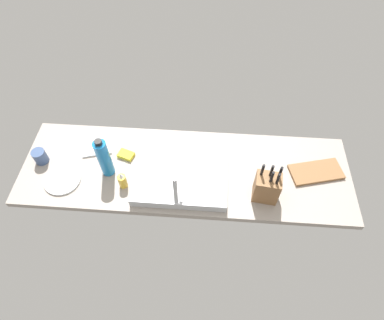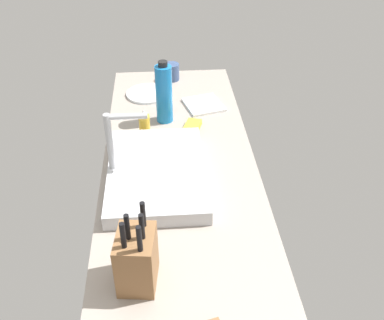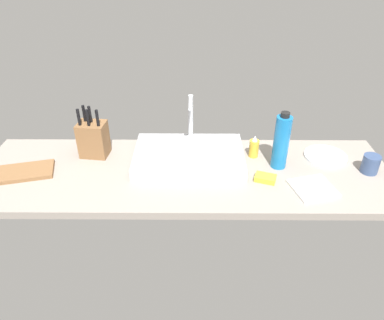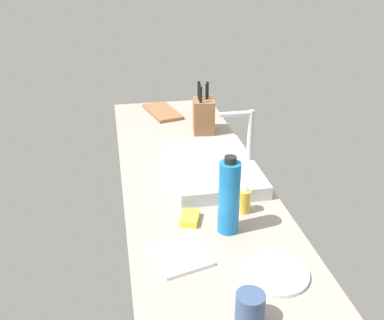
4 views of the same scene
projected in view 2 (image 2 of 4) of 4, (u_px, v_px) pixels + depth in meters
countertop_slab at (181, 185)px, 163.50cm from camera, size 188.89×58.27×3.50cm
sink_basin at (157, 173)px, 161.87cm from camera, size 51.37×34.68×5.37cm
faucet at (115, 142)px, 153.92cm from camera, size 5.50×14.61×27.11cm
knife_block at (137, 259)px, 120.70cm from camera, size 14.03×11.63×24.98cm
soap_bottle at (144, 124)px, 185.71cm from camera, size 4.66×4.66×11.41cm
water_bottle at (164, 94)px, 189.87cm from camera, size 7.12×7.12×27.48cm
dinner_plate at (147, 94)px, 216.54cm from camera, size 20.31×20.31×1.20cm
dish_towel at (204, 105)px, 207.55cm from camera, size 20.71×19.94×1.20cm
coffee_mug at (172, 72)px, 228.06cm from camera, size 7.60×7.60×8.51cm
dish_sponge at (193, 126)px, 191.17cm from camera, size 10.46×8.60×2.40cm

